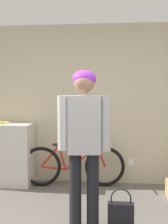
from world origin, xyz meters
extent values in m
cube|color=beige|center=(0.00, 2.43, 1.30)|extent=(8.00, 0.06, 2.60)
cube|color=white|center=(0.55, 2.40, 0.35)|extent=(0.08, 0.01, 0.12)
cube|color=beige|center=(-1.55, 2.14, 0.50)|extent=(1.02, 0.49, 0.99)
cylinder|color=black|center=(-0.13, 0.70, 0.42)|extent=(0.14, 0.14, 0.85)
cylinder|color=black|center=(0.07, 0.70, 0.42)|extent=(0.14, 0.14, 0.85)
cube|color=#B2B2B7|center=(-0.03, 0.70, 1.17)|extent=(0.38, 0.27, 0.64)
cylinder|color=#B2B2B7|center=(-0.27, 0.70, 1.18)|extent=(0.12, 0.12, 0.61)
cylinder|color=#B2B2B7|center=(0.21, 0.70, 1.18)|extent=(0.12, 0.12, 0.61)
sphere|color=#A37556|center=(-0.03, 0.70, 1.63)|extent=(0.23, 0.23, 0.23)
ellipsoid|color=purple|center=(-0.03, 0.72, 1.67)|extent=(0.26, 0.24, 0.20)
torus|color=black|center=(-0.88, 2.09, 0.32)|extent=(0.64, 0.12, 0.64)
torus|color=black|center=(0.13, 2.20, 0.32)|extent=(0.64, 0.12, 0.64)
cylinder|color=red|center=(-0.69, 2.11, 0.29)|extent=(0.39, 0.08, 0.08)
cylinder|color=red|center=(-0.74, 2.11, 0.49)|extent=(0.31, 0.07, 0.36)
cylinder|color=red|center=(-0.54, 2.13, 0.46)|extent=(0.14, 0.05, 0.39)
cylinder|color=red|center=(-0.24, 2.16, 0.45)|extent=(0.53, 0.10, 0.40)
cylinder|color=red|center=(-0.29, 2.16, 0.65)|extent=(0.61, 0.10, 0.05)
cylinder|color=red|center=(0.07, 2.20, 0.48)|extent=(0.16, 0.05, 0.33)
cylinder|color=red|center=(0.03, 2.19, 0.67)|extent=(0.07, 0.04, 0.08)
cylinder|color=red|center=(0.05, 2.19, 0.70)|extent=(0.07, 0.46, 0.02)
ellipsoid|color=black|center=(-0.59, 2.12, 0.67)|extent=(0.23, 0.10, 0.05)
ellipsoid|color=#EAD64C|center=(-1.54, 2.12, 1.01)|extent=(0.14, 0.04, 0.04)
ellipsoid|color=#EAD64C|center=(-1.45, 2.14, 1.01)|extent=(0.13, 0.09, 0.04)
cube|color=black|center=(0.38, 0.79, 0.13)|extent=(0.30, 0.12, 0.26)
torus|color=black|center=(0.38, 0.79, 0.32)|extent=(0.24, 0.02, 0.24)
camera|label=1|loc=(0.36, -2.68, 1.58)|focal=50.00mm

